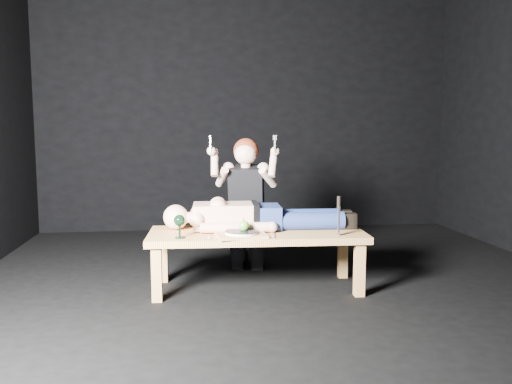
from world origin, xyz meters
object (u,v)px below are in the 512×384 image
Objects in this scene: lying_man at (261,213)px; kneeling_woman at (247,203)px; table at (257,260)px; goblet at (180,226)px; carving_knife at (339,216)px; serving_tray at (241,235)px.

lying_man is 0.42m from kneeling_woman.
table is 9.59× the size of goblet.
kneeling_woman is at bearing 129.93° from carving_knife.
goblet is at bearing -161.14° from table.
carving_knife is (1.16, -0.06, 0.06)m from goblet.
kneeling_woman reaches higher than table.
kneeling_woman reaches higher than serving_tray.
goblet is (-0.45, -0.00, 0.07)m from serving_tray.
goblet is (-0.58, -0.17, 0.31)m from table.
kneeling_woman is (-0.01, 0.54, 0.37)m from table.
table is at bearing 51.37° from serving_tray.
serving_tray is at bearing 0.24° from goblet.
carving_knife reaches higher than lying_man.
lying_man is at bearing 57.20° from serving_tray.
kneeling_woman is at bearing 51.31° from goblet.
carving_knife is at bearing -19.22° from table.
carving_knife is (0.58, -0.23, 0.37)m from table.
kneeling_woman reaches higher than goblet.
kneeling_woman is (-0.07, 0.42, 0.02)m from lying_man.
lying_man is at bearing 24.91° from goblet.
serving_tray is at bearing -120.45° from lying_man.
carving_knife is at bearing -4.58° from serving_tray.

